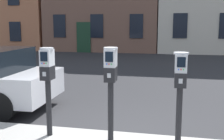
{
  "coord_description": "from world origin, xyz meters",
  "views": [
    {
      "loc": [
        0.78,
        -4.42,
        1.98
      ],
      "look_at": [
        -0.15,
        -0.09,
        1.26
      ],
      "focal_mm": 45.78,
      "sensor_mm": 36.0,
      "label": 1
    }
  ],
  "objects": [
    {
      "name": "parking_meter_near_kerb",
      "position": [
        -1.2,
        -0.19,
        1.15
      ],
      "size": [
        0.22,
        0.25,
        1.47
      ],
      "rotation": [
        0.0,
        0.0,
        -1.55
      ],
      "color": "black",
      "rests_on": "sidewalk_slab"
    },
    {
      "name": "parking_meter_twin_adjacent",
      "position": [
        -0.15,
        -0.19,
        1.17
      ],
      "size": [
        0.22,
        0.25,
        1.49
      ],
      "rotation": [
        0.0,
        0.0,
        -1.55
      ],
      "color": "black",
      "rests_on": "sidewalk_slab"
    },
    {
      "name": "parking_meter_end_of_row",
      "position": [
        0.9,
        -0.19,
        1.13
      ],
      "size": [
        0.22,
        0.25,
        1.44
      ],
      "rotation": [
        0.0,
        0.0,
        -1.55
      ],
      "color": "black",
      "rests_on": "sidewalk_slab"
    }
  ]
}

